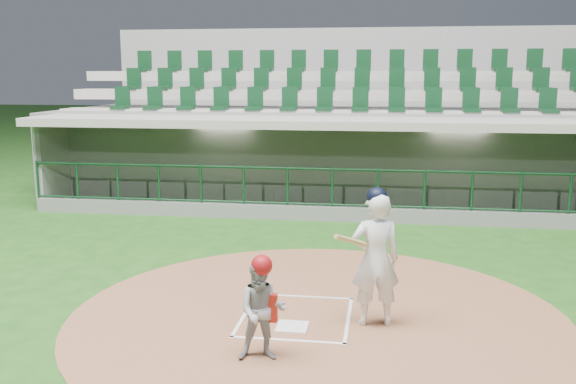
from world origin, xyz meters
name	(u,v)px	position (x,y,z in m)	size (l,w,h in m)	color
ground	(299,310)	(0.00, 0.00, 0.00)	(120.00, 120.00, 0.00)	#1B4714
dirt_circle	(318,316)	(0.30, -0.20, 0.01)	(7.20, 7.20, 0.01)	brown
home_plate	(292,327)	(0.00, -0.70, 0.02)	(0.43, 0.43, 0.02)	white
batter_box_chalk	(296,316)	(0.00, -0.30, 0.02)	(1.55, 1.80, 0.01)	white
dugout_structure	(340,170)	(0.04, 7.82, 0.96)	(16.40, 3.70, 3.00)	slate
seating_deck	(346,141)	(0.00, 10.91, 1.42)	(17.00, 6.72, 5.15)	slate
batter	(375,257)	(1.11, -0.40, 0.98)	(0.92, 0.94, 1.95)	white
catcher	(262,309)	(-0.22, -1.74, 0.66)	(0.68, 0.57, 1.32)	#99999F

